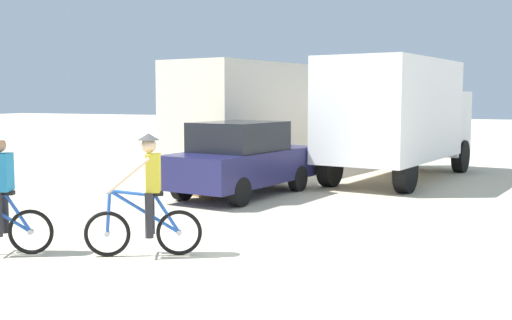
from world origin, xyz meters
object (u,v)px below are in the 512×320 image
box_truck_cream_rv (256,112)px  cyclist_cowboy_hat (147,199)px  sedan_parked (242,159)px  box_truck_avon_van (399,113)px  supply_crate (210,185)px

box_truck_cream_rv → cyclist_cowboy_hat: size_ratio=3.89×
sedan_parked → cyclist_cowboy_hat: size_ratio=2.44×
box_truck_avon_van → sedan_parked: bearing=-123.7°
box_truck_cream_rv → box_truck_avon_van: same height
box_truck_avon_van → cyclist_cowboy_hat: box_truck_avon_van is taller
box_truck_cream_rv → supply_crate: 5.16m
sedan_parked → supply_crate: sedan_parked is taller
supply_crate → sedan_parked: bearing=25.9°
sedan_parked → supply_crate: 0.98m
box_truck_avon_van → supply_crate: box_truck_avon_van is taller
supply_crate → cyclist_cowboy_hat: bearing=-72.4°
supply_crate → box_truck_cream_rv: bearing=100.2°
cyclist_cowboy_hat → supply_crate: 5.62m
supply_crate → box_truck_avon_van: bearing=52.6°
cyclist_cowboy_hat → sedan_parked: bearing=100.1°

